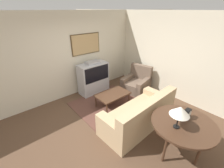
{
  "coord_description": "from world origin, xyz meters",
  "views": [
    {
      "loc": [
        -1.88,
        -2.33,
        2.73
      ],
      "look_at": [
        0.67,
        0.66,
        0.75
      ],
      "focal_mm": 24.0,
      "sensor_mm": 36.0,
      "label": 1
    }
  ],
  "objects": [
    {
      "name": "coffee_table",
      "position": [
        0.69,
        0.65,
        0.37
      ],
      "size": [
        1.0,
        0.63,
        0.41
      ],
      "color": "#472D1E",
      "rests_on": "ground_plane"
    },
    {
      "name": "table_lamp",
      "position": [
        0.39,
        -1.5,
        1.14
      ],
      "size": [
        0.35,
        0.35,
        0.45
      ],
      "color": "black",
      "rests_on": "console_table"
    },
    {
      "name": "tv",
      "position": [
        0.74,
        1.74,
        0.55
      ],
      "size": [
        1.04,
        0.49,
        1.16
      ],
      "color": "#B7B7BC",
      "rests_on": "ground_plane"
    },
    {
      "name": "mantel_clock",
      "position": [
        0.77,
        -1.5,
        0.89
      ],
      "size": [
        0.13,
        0.1,
        0.22
      ],
      "color": "black",
      "rests_on": "console_table"
    },
    {
      "name": "console_table",
      "position": [
        0.61,
        -1.54,
        0.72
      ],
      "size": [
        1.21,
        1.21,
        0.78
      ],
      "color": "#472D1E",
      "rests_on": "ground_plane"
    },
    {
      "name": "area_rug",
      "position": [
        0.61,
        0.72,
        0.01
      ],
      "size": [
        2.01,
        1.88,
        0.01
      ],
      "color": "brown",
      "rests_on": "ground_plane"
    },
    {
      "name": "wall_right",
      "position": [
        2.63,
        0.0,
        1.35
      ],
      "size": [
        0.06,
        12.0,
        2.7
      ],
      "color": "beige",
      "rests_on": "ground_plane"
    },
    {
      "name": "wall_back",
      "position": [
        0.01,
        2.13,
        1.35
      ],
      "size": [
        12.0,
        0.1,
        2.7
      ],
      "color": "beige",
      "rests_on": "ground_plane"
    },
    {
      "name": "couch",
      "position": [
        0.6,
        -0.49,
        0.32
      ],
      "size": [
        2.05,
        0.94,
        0.89
      ],
      "rotation": [
        0.0,
        0.0,
        3.18
      ],
      "color": "tan",
      "rests_on": "ground_plane"
    },
    {
      "name": "armchair",
      "position": [
        1.99,
        0.82,
        0.28
      ],
      "size": [
        1.06,
        0.99,
        0.89
      ],
      "rotation": [
        0.0,
        0.0,
        -1.35
      ],
      "color": "brown",
      "rests_on": "ground_plane"
    },
    {
      "name": "ground_plane",
      "position": [
        0.0,
        0.0,
        0.0
      ],
      "size": [
        12.0,
        12.0,
        0.0
      ],
      "primitive_type": "plane",
      "color": "brown"
    }
  ]
}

